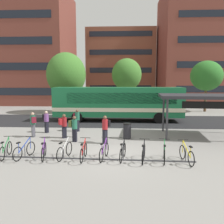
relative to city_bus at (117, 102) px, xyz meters
The scene contains 27 objects.
ground 10.84m from the city_bus, 89.55° to the right, with size 200.00×200.00×0.00m, color gray.
bus_lane_asphalt 1.77m from the city_bus, ahead, with size 80.00×7.20×0.01m, color #232326.
city_bus is the anchor object (origin of this frame).
bike_rack 11.56m from the city_bus, 94.34° to the right, with size 9.85×0.41×0.70m.
parked_bicycle_green_0 12.56m from the city_bus, 114.94° to the right, with size 0.52×1.72×0.99m.
parked_bicycle_blue_1 12.20m from the city_bus, 110.88° to the right, with size 0.62×1.68×0.99m.
parked_bicycle_purple_2 11.94m from the city_bus, 106.21° to the right, with size 0.55×1.70×0.99m.
parked_bicycle_white_3 11.58m from the city_bus, 101.54° to the right, with size 0.56×1.70×0.99m.
parked_bicycle_red_4 11.60m from the city_bus, 96.58° to the right, with size 0.52×1.72×0.99m.
parked_bicycle_purple_5 11.39m from the city_bus, 91.68° to the right, with size 0.52×1.71×0.99m.
parked_bicycle_black_6 11.44m from the city_bus, 87.04° to the right, with size 0.52×1.71×0.99m.
parked_bicycle_black_7 11.72m from the city_bus, 82.20° to the right, with size 0.52×1.71×0.99m.
parked_bicycle_green_8 11.84m from the city_bus, 77.37° to the right, with size 0.52×1.71×0.99m.
parked_bicycle_yellow_9 12.22m from the city_bus, 72.81° to the right, with size 0.52×1.71×0.99m.
transit_shelter 8.59m from the city_bus, 45.98° to the right, with size 5.93×3.95×2.88m.
commuter_maroon_pack_0 5.74m from the city_bus, 120.93° to the right, with size 0.59×0.59×1.68m.
commuter_black_pack_1 8.39m from the city_bus, 93.43° to the right, with size 0.57×0.60×1.73m.
commuter_black_pack_2 7.53m from the city_bus, 133.11° to the right, with size 0.59×0.58×1.63m.
commuter_red_pack_3 7.90m from the city_bus, 115.62° to the right, with size 0.60×0.55×1.62m.
commuter_olive_pack_4 8.43m from the city_bus, 107.36° to the right, with size 0.57×0.40×1.64m.
commuter_maroon_pack_5 8.88m from the city_bus, 128.87° to the right, with size 0.55×0.60×1.70m.
trash_bin 7.14m from the city_bus, 83.09° to the right, with size 0.55×0.55×1.03m.
street_tree_0 8.02m from the city_bus, 83.03° to the left, with size 3.68×3.68×6.54m.
street_tree_1 8.68m from the city_bus, 138.57° to the left, with size 4.57×4.57×7.08m.
street_tree_2 13.27m from the city_bus, 35.07° to the left, with size 3.85×3.85×6.23m.
building_left_wing 26.68m from the city_bus, 134.35° to the left, with size 18.58×12.24×18.32m.
building_centre_block 35.26m from the city_bus, 90.35° to the left, with size 14.89×11.91×14.93m.
Camera 1 is at (0.56, -12.01, 3.86)m, focal length 38.58 mm.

